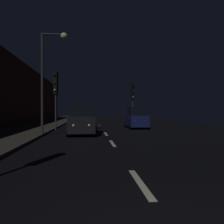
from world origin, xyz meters
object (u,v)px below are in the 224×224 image
streetlamp_overhead (50,67)px  car_approaching_headlights (82,121)px  traffic_light_far_right (133,95)px  car_parked_right_far (136,119)px  traffic_light_far_left (56,88)px

streetlamp_overhead → car_approaching_headlights: (2.09, 0.83, -3.57)m
traffic_light_far_right → car_parked_right_far: traffic_light_far_right is taller
traffic_light_far_right → car_parked_right_far: 6.71m
car_approaching_headlights → traffic_light_far_right: bearing=153.4°
car_approaching_headlights → car_parked_right_far: bearing=137.0°
traffic_light_far_right → car_parked_right_far: size_ratio=1.24×
car_approaching_headlights → traffic_light_far_left: bearing=-148.2°
traffic_light_far_right → car_approaching_headlights: bearing=-40.3°
traffic_light_far_left → streetlamp_overhead: bearing=15.5°
traffic_light_far_left → traffic_light_far_right: size_ratio=1.02×
streetlamp_overhead → car_approaching_headlights: bearing=21.7°
car_approaching_headlights → car_parked_right_far: 7.13m
car_parked_right_far → car_approaching_headlights: bearing=137.0°
traffic_light_far_right → streetlamp_overhead: streetlamp_overhead is taller
traffic_light_far_left → car_parked_right_far: size_ratio=1.27×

